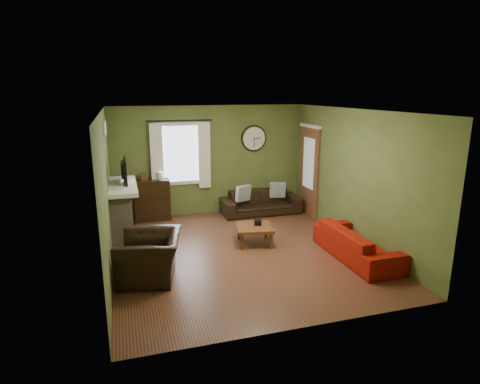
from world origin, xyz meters
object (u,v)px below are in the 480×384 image
object	(u,v)px
sofa_brown	(261,202)
armchair	(150,256)
sofa_red	(357,243)
coffee_table	(254,235)
bookshelf	(152,200)

from	to	relation	value
sofa_brown	armchair	distance (m)	4.00
sofa_red	armchair	world-z (taller)	armchair
sofa_brown	coffee_table	bearing A→B (deg)	-113.29
bookshelf	sofa_red	world-z (taller)	bookshelf
sofa_red	sofa_brown	bearing A→B (deg)	13.45
bookshelf	sofa_brown	distance (m)	2.61
bookshelf	armchair	distance (m)	3.01
bookshelf	armchair	bearing A→B (deg)	-95.47
coffee_table	bookshelf	bearing A→B (deg)	130.30
bookshelf	coffee_table	distance (m)	2.77
bookshelf	sofa_brown	xyz separation A→B (m)	(2.59, -0.22, -0.20)
sofa_brown	coffee_table	world-z (taller)	sofa_brown
sofa_brown	sofa_red	bearing A→B (deg)	-76.55
sofa_brown	sofa_red	xyz separation A→B (m)	(0.73, -3.05, -0.00)
armchair	coffee_table	xyz separation A→B (m)	(2.07, 0.89, -0.17)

